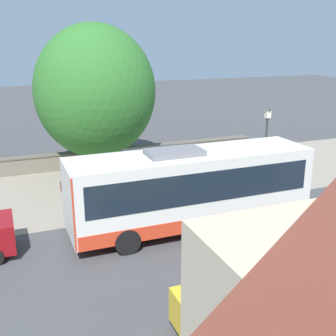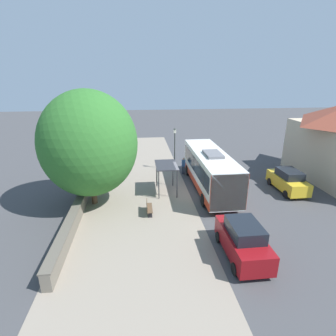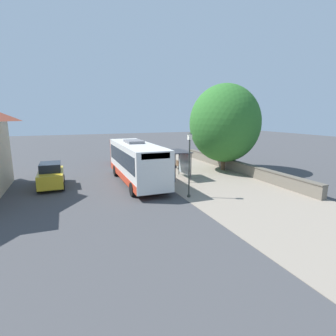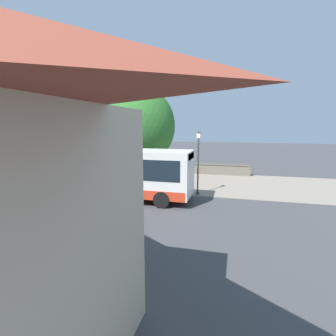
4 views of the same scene
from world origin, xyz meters
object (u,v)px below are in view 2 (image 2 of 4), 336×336
object	(u,v)px
pedestrian	(183,164)
bench	(149,208)
parked_car_far_lane	(288,181)
bus_shelter	(164,169)
shade_tree	(89,144)
parked_car_behind_bus	(243,240)
bus	(210,169)
street_lamp_near	(175,146)

from	to	relation	value
pedestrian	bench	size ratio (longest dim) A/B	1.15
parked_car_far_lane	bus_shelter	bearing A→B (deg)	175.04
shade_tree	parked_car_behind_bus	world-z (taller)	shade_tree
pedestrian	bench	world-z (taller)	pedestrian
pedestrian	parked_car_far_lane	bearing A→B (deg)	-31.48
shade_tree	bench	bearing A→B (deg)	-27.13
bus	bench	distance (m)	6.86
pedestrian	street_lamp_near	xyz separation A→B (m)	(-0.72, 1.34, 1.62)
bus_shelter	pedestrian	xyz separation A→B (m)	(2.35, 4.15, -1.04)
parked_car_far_lane	shade_tree	bearing A→B (deg)	-177.92
pedestrian	shade_tree	bearing A→B (deg)	-144.70
bench	parked_car_far_lane	size ratio (longest dim) A/B	0.36
bus_shelter	bench	bearing A→B (deg)	-112.45
bench	shade_tree	distance (m)	6.36
shade_tree	parked_car_far_lane	world-z (taller)	shade_tree
pedestrian	street_lamp_near	distance (m)	2.23
bus	pedestrian	distance (m)	4.29
bus	street_lamp_near	xyz separation A→B (m)	(-2.35, 5.23, 0.83)
bus_shelter	street_lamp_near	world-z (taller)	street_lamp_near
bench	shade_tree	size ratio (longest dim) A/B	0.18
bus	pedestrian	xyz separation A→B (m)	(-1.63, 3.89, -0.79)
bench	street_lamp_near	world-z (taller)	street_lamp_near
bench	street_lamp_near	distance (m)	9.90
street_lamp_near	bench	bearing A→B (deg)	-108.90
bus	shade_tree	bearing A→B (deg)	-169.55
bench	shade_tree	xyz separation A→B (m)	(-4.15, 2.13, 4.33)
street_lamp_near	shade_tree	bearing A→B (deg)	-136.10
parked_car_behind_bus	parked_car_far_lane	bearing A→B (deg)	48.05
pedestrian	shade_tree	distance (m)	10.50
bus_shelter	pedestrian	distance (m)	4.88
shade_tree	street_lamp_near	bearing A→B (deg)	43.90
parked_car_behind_bus	parked_car_far_lane	world-z (taller)	parked_car_behind_bus
bus	parked_car_far_lane	size ratio (longest dim) A/B	2.40
pedestrian	street_lamp_near	bearing A→B (deg)	118.30
bus	bus_shelter	xyz separation A→B (m)	(-3.97, -0.26, 0.25)
bus_shelter	parked_car_behind_bus	xyz separation A→B (m)	(3.41, -8.96, -1.07)
bus	bench	size ratio (longest dim) A/B	6.70
bench	street_lamp_near	size ratio (longest dim) A/B	0.34
street_lamp_near	parked_car_far_lane	bearing A→B (deg)	-35.46
bus	parked_car_far_lane	world-z (taller)	bus
bus_shelter	parked_car_far_lane	size ratio (longest dim) A/B	0.67
street_lamp_near	shade_tree	size ratio (longest dim) A/B	0.52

